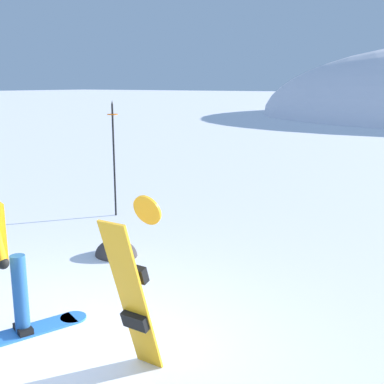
# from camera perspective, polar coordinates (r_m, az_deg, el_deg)

# --- Properties ---
(ground_plane) EXTENTS (300.00, 300.00, 0.00)m
(ground_plane) POSITION_cam_1_polar(r_m,az_deg,el_deg) (4.87, -20.38, -19.27)
(ground_plane) COLOR white
(spare_snowboard) EXTENTS (0.28, 0.52, 1.59)m
(spare_snowboard) POSITION_cam_1_polar(r_m,az_deg,el_deg) (4.24, -6.74, -11.15)
(spare_snowboard) COLOR orange
(spare_snowboard) RESTS_ON ground
(piste_marker_near) EXTENTS (0.20, 0.20, 2.20)m
(piste_marker_near) POSITION_cam_1_polar(r_m,az_deg,el_deg) (9.35, -9.15, 4.71)
(piste_marker_near) COLOR black
(piste_marker_near) RESTS_ON ground
(rock_mid) EXTENTS (0.67, 0.57, 0.47)m
(rock_mid) POSITION_cam_1_polar(r_m,az_deg,el_deg) (7.41, -8.86, -7.33)
(rock_mid) COLOR #383333
(rock_mid) RESTS_ON ground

